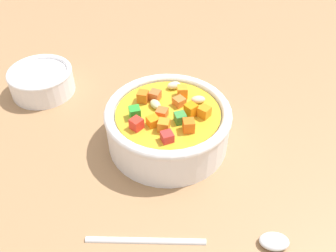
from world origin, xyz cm
name	(u,v)px	position (x,y,z in cm)	size (l,w,h in cm)	color
ground_plane	(168,147)	(0.00, 0.00, -1.00)	(140.00, 140.00, 2.00)	#9E754F
soup_bowl_main	(168,124)	(0.00, 0.00, 3.12)	(15.89, 15.89, 6.68)	white
spoon	(214,241)	(-13.86, -6.93, 0.45)	(4.17, 20.60, 1.06)	silver
side_bowl_small	(42,80)	(8.07, 20.76, 2.02)	(9.61, 9.61, 3.91)	white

